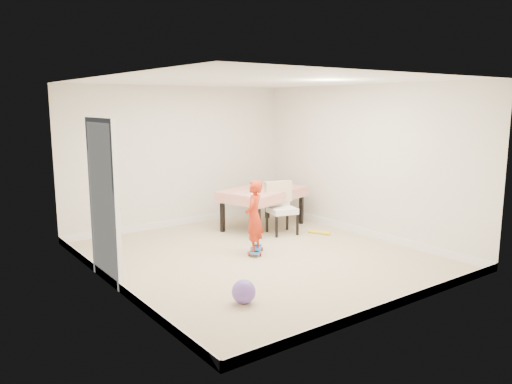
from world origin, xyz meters
TOP-DOWN VIEW (x-y plane):
  - ground at (0.00, 0.00)m, footprint 5.00×5.00m
  - ceiling at (0.00, 0.00)m, footprint 4.50×5.00m
  - wall_back at (0.00, 2.48)m, footprint 4.50×0.04m
  - wall_front at (0.00, -2.48)m, footprint 4.50×0.04m
  - wall_left at (-2.23, 0.00)m, footprint 0.04×5.00m
  - wall_right at (2.23, 0.00)m, footprint 0.04×5.00m
  - door at (-2.22, 0.30)m, footprint 0.11×0.94m
  - baseboard_back at (0.00, 2.49)m, footprint 4.50×0.02m
  - baseboard_front at (0.00, -2.49)m, footprint 4.50×0.02m
  - baseboard_left at (-2.24, 0.00)m, footprint 0.02×5.00m
  - baseboard_right at (2.24, 0.00)m, footprint 0.02×5.00m
  - dining_table at (1.13, 1.38)m, footprint 1.78×1.39m
  - dining_chair at (1.13, 0.83)m, footprint 0.62×0.68m
  - skateboard at (0.06, 0.14)m, footprint 0.50×0.53m
  - child at (-0.00, 0.11)m, footprint 0.49×0.46m
  - balloon at (-1.21, -1.35)m, footprint 0.28×0.28m
  - foam_toy at (1.65, 0.41)m, footprint 0.24×0.38m

SIDE VIEW (x-z plane):
  - ground at x=0.00m, z-range 0.00..0.00m
  - foam_toy at x=1.65m, z-range 0.00..0.06m
  - skateboard at x=0.06m, z-range 0.00..0.08m
  - baseboard_back at x=0.00m, z-range 0.00..0.12m
  - baseboard_front at x=0.00m, z-range 0.00..0.12m
  - baseboard_left at x=-2.24m, z-range 0.00..0.12m
  - baseboard_right at x=2.24m, z-range 0.00..0.12m
  - balloon at x=-1.21m, z-range 0.00..0.28m
  - dining_table at x=1.13m, z-range 0.00..0.73m
  - dining_chair at x=1.13m, z-range 0.00..0.92m
  - child at x=0.00m, z-range 0.00..1.11m
  - door at x=-2.22m, z-range -0.03..2.08m
  - wall_back at x=0.00m, z-range 0.00..2.60m
  - wall_front at x=0.00m, z-range 0.00..2.60m
  - wall_left at x=-2.23m, z-range 0.00..2.60m
  - wall_right at x=2.23m, z-range 0.00..2.60m
  - ceiling at x=0.00m, z-range 2.56..2.60m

